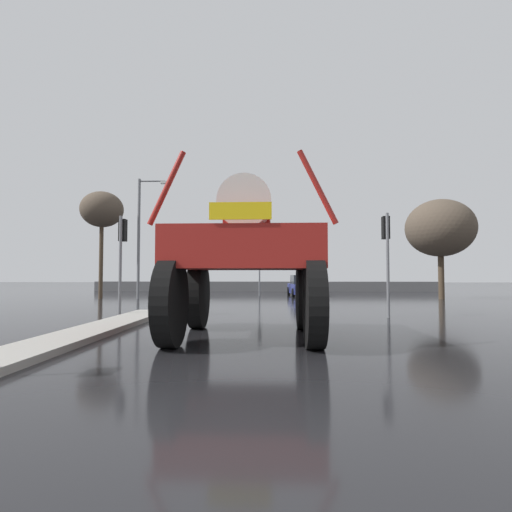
% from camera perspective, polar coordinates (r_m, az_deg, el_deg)
% --- Properties ---
extents(ground_plane, '(120.00, 120.00, 0.00)m').
position_cam_1_polar(ground_plane, '(21.88, 0.53, -6.67)').
color(ground_plane, black).
extents(median_island, '(1.25, 11.28, 0.15)m').
position_cam_1_polar(median_island, '(11.82, -21.77, -9.63)').
color(median_island, '#9E9B93').
rests_on(median_island, ground).
extents(oversize_sprayer, '(4.07, 5.14, 4.22)m').
position_cam_1_polar(oversize_sprayer, '(10.37, -1.26, -0.09)').
color(oversize_sprayer, black).
rests_on(oversize_sprayer, ground).
extents(sedan_ahead, '(2.14, 4.22, 1.52)m').
position_cam_1_polar(sedan_ahead, '(30.02, 6.48, -4.18)').
color(sedan_ahead, navy).
rests_on(sedan_ahead, ground).
extents(traffic_signal_near_left, '(0.24, 0.54, 3.76)m').
position_cam_1_polar(traffic_signal_near_left, '(16.30, -18.10, 1.70)').
color(traffic_signal_near_left, slate).
rests_on(traffic_signal_near_left, ground).
extents(traffic_signal_near_right, '(0.24, 0.54, 3.81)m').
position_cam_1_polar(traffic_signal_near_right, '(15.86, 17.64, 1.95)').
color(traffic_signal_near_right, slate).
rests_on(traffic_signal_near_right, ground).
extents(traffic_signal_far_left, '(0.24, 0.55, 3.95)m').
position_cam_1_polar(traffic_signal_far_left, '(30.60, -10.82, -0.06)').
color(traffic_signal_far_left, slate).
rests_on(traffic_signal_far_left, ground).
extents(traffic_signal_far_right, '(0.24, 0.55, 3.42)m').
position_cam_1_polar(traffic_signal_far_right, '(29.82, 0.49, -0.79)').
color(traffic_signal_far_right, slate).
rests_on(traffic_signal_far_right, ground).
extents(streetlight_far_left, '(2.00, 0.24, 7.76)m').
position_cam_1_polar(streetlight_far_left, '(27.51, -15.66, 3.31)').
color(streetlight_far_left, slate).
rests_on(streetlight_far_left, ground).
extents(bare_tree_left, '(2.70, 2.70, 6.90)m').
position_cam_1_polar(bare_tree_left, '(28.35, -20.62, 5.96)').
color(bare_tree_left, '#473828').
rests_on(bare_tree_left, ground).
extents(bare_tree_right, '(4.31, 4.31, 6.37)m').
position_cam_1_polar(bare_tree_right, '(28.81, 24.22, 3.54)').
color(bare_tree_right, '#473828').
rests_on(bare_tree_right, ground).
extents(roadside_barrier, '(32.01, 0.24, 0.90)m').
position_cam_1_polar(roadside_barrier, '(38.03, 1.26, -4.25)').
color(roadside_barrier, '#59595B').
rests_on(roadside_barrier, ground).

